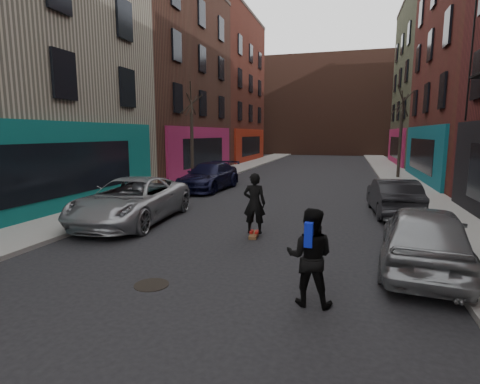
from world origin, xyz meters
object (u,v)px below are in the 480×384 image
Objects in this scene: parked_right_far at (424,237)px; skateboarder at (254,203)px; manhole at (151,285)px; skateboard at (254,235)px; tree_left_far at (192,128)px; parked_right_end at (393,197)px; tree_right_far at (401,126)px; pedestrian at (310,256)px; parked_left_far at (132,200)px; parked_left_end at (209,176)px.

skateboarder is at bearing -13.94° from parked_right_far.
parked_right_far reaches higher than manhole.
tree_left_far is at bearing 116.14° from skateboard.
tree_right_far is at bearing -101.74° from parked_right_end.
pedestrian is 3.26m from manhole.
skateboarder is at bearing -12.05° from parked_left_far.
pedestrian is (-2.29, -8.48, 0.20)m from parked_right_end.
parked_right_end is (8.91, -3.99, -0.05)m from parked_left_end.
parked_right_far is at bearing -95.03° from tree_right_far.
parked_right_far is at bearing -26.23° from skateboard.
tree_right_far is 17.91m from skateboard.
tree_left_far is 3.91m from parked_left_end.
parked_left_end is 2.87× the size of pedestrian.
parked_right_far is 1.07× the size of parked_right_end.
skateboard is 4.27m from manhole.
parked_right_end reaches higher than skateboard.
parked_left_far reaches higher than parked_right_end.
skateboarder is (-4.30, 1.63, 0.25)m from parked_right_far.
pedestrian reaches higher than parked_right_far.
parked_left_end reaches higher than parked_right_end.
tree_right_far reaches higher than parked_right_far.
parked_right_end is 5.92× the size of manhole.
parked_right_far is (8.91, -10.02, 0.02)m from parked_left_end.
parked_left_end is (-10.51, -8.16, -2.80)m from tree_right_far.
tree_right_far is 1.54× the size of parked_right_far.
tree_left_far is 8.12× the size of skateboard.
tree_left_far reaches higher than parked_left_end.
parked_right_far is at bearing 153.77° from skateboarder.
tree_left_far is 1.47× the size of parked_right_far.
tree_right_far is 19.22m from parked_left_far.
tree_left_far is 10.45m from parked_left_far.
parked_right_end is at bearing -97.50° from tree_right_far.
manhole is (-3.14, -0.04, -0.88)m from pedestrian.
tree_left_far is 12.83m from skateboard.
pedestrian is at bearing -100.67° from tree_right_far.
tree_left_far is at bearing 110.11° from manhole.
parked_left_far is at bearing 125.40° from manhole.
tree_left_far is at bearing -58.29° from pedestrian.
parked_left_far is 3.03× the size of skateboarder.
tree_right_far is at bearing 52.84° from parked_left_far.
parked_left_far is at bearing -85.80° from parked_left_end.
manhole is (-5.43, -2.48, -0.75)m from parked_right_far.
manhole is at bearing 31.39° from parked_right_far.
manhole is at bearing 53.25° from parked_right_end.
parked_left_far is 5.88m from manhole.
parked_left_end is (-0.10, 7.75, -0.03)m from parked_left_far.
pedestrian is (2.02, -4.08, 0.84)m from skateboard.
pedestrian is at bearing -59.80° from tree_left_far.
parked_right_end is at bearing -139.80° from skateboarder.
parked_left_far is 4.56m from skateboarder.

